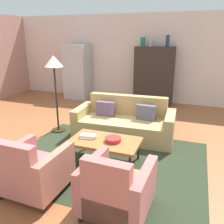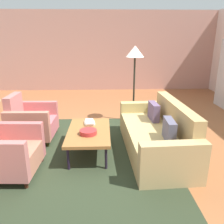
{
  "view_description": "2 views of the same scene",
  "coord_description": "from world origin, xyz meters",
  "px_view_note": "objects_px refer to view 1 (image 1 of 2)",
  "views": [
    {
      "loc": [
        1.97,
        -3.74,
        2.12
      ],
      "look_at": [
        0.51,
        0.27,
        0.73
      ],
      "focal_mm": 37.82,
      "sensor_mm": 36.0,
      "label": 1
    },
    {
      "loc": [
        4.15,
        -0.05,
        1.89
      ],
      "look_at": [
        0.73,
        0.08,
        0.77
      ],
      "focal_mm": 36.81,
      "sensor_mm": 36.0,
      "label": 2
    }
  ],
  "objects_px": {
    "book_stack": "(88,136)",
    "vase_tall": "(143,42)",
    "vase_round": "(151,43)",
    "refrigerator": "(77,72)",
    "vase_small": "(168,41)",
    "armchair_right": "(115,191)",
    "coffee_table": "(105,142)",
    "couch": "(125,124)",
    "armchair_left": "(33,172)",
    "fruit_bowl": "(113,140)",
    "floor_lamp": "(54,68)",
    "cabinet": "(154,76)"
  },
  "relations": [
    {
      "from": "book_stack",
      "to": "vase_tall",
      "type": "bearing_deg",
      "value": 90.07
    },
    {
      "from": "vase_round",
      "to": "refrigerator",
      "type": "relative_size",
      "value": 0.1
    },
    {
      "from": "vase_small",
      "to": "armchair_right",
      "type": "bearing_deg",
      "value": -88.17
    },
    {
      "from": "book_stack",
      "to": "vase_tall",
      "type": "height_order",
      "value": "vase_tall"
    },
    {
      "from": "armchair_right",
      "to": "vase_round",
      "type": "xyz_separation_m",
      "value": [
        -0.67,
        5.17,
        1.55
      ]
    },
    {
      "from": "coffee_table",
      "to": "vase_tall",
      "type": "xyz_separation_m",
      "value": [
        -0.32,
        4.0,
        1.56
      ]
    },
    {
      "from": "couch",
      "to": "vase_tall",
      "type": "relative_size",
      "value": 7.87
    },
    {
      "from": "armchair_right",
      "to": "book_stack",
      "type": "height_order",
      "value": "armchair_right"
    },
    {
      "from": "couch",
      "to": "vase_tall",
      "type": "xyz_separation_m",
      "value": [
        -0.31,
        2.81,
        1.65
      ]
    },
    {
      "from": "armchair_left",
      "to": "vase_small",
      "type": "xyz_separation_m",
      "value": [
        1.03,
        5.17,
        1.62
      ]
    },
    {
      "from": "refrigerator",
      "to": "vase_small",
      "type": "bearing_deg",
      "value": 1.9
    },
    {
      "from": "fruit_bowl",
      "to": "vase_tall",
      "type": "distance_m",
      "value": 4.29
    },
    {
      "from": "armchair_left",
      "to": "vase_round",
      "type": "distance_m",
      "value": 5.42
    },
    {
      "from": "refrigerator",
      "to": "coffee_table",
      "type": "bearing_deg",
      "value": -56.58
    },
    {
      "from": "coffee_table",
      "to": "floor_lamp",
      "type": "relative_size",
      "value": 0.7
    },
    {
      "from": "armchair_right",
      "to": "vase_tall",
      "type": "relative_size",
      "value": 3.24
    },
    {
      "from": "vase_small",
      "to": "fruit_bowl",
      "type": "bearing_deg",
      "value": -94.04
    },
    {
      "from": "fruit_bowl",
      "to": "vase_small",
      "type": "xyz_separation_m",
      "value": [
        0.28,
        4.0,
        1.53
      ]
    },
    {
      "from": "armchair_right",
      "to": "vase_round",
      "type": "bearing_deg",
      "value": 99.88
    },
    {
      "from": "cabinet",
      "to": "armchair_right",
      "type": "bearing_deg",
      "value": -84.31
    },
    {
      "from": "armchair_left",
      "to": "vase_round",
      "type": "height_order",
      "value": "vase_round"
    },
    {
      "from": "vase_small",
      "to": "refrigerator",
      "type": "bearing_deg",
      "value": -178.1
    },
    {
      "from": "couch",
      "to": "vase_small",
      "type": "height_order",
      "value": "vase_small"
    },
    {
      "from": "fruit_bowl",
      "to": "floor_lamp",
      "type": "distance_m",
      "value": 2.18
    },
    {
      "from": "vase_round",
      "to": "vase_small",
      "type": "bearing_deg",
      "value": 0.0
    },
    {
      "from": "cabinet",
      "to": "vase_tall",
      "type": "height_order",
      "value": "vase_tall"
    },
    {
      "from": "book_stack",
      "to": "vase_tall",
      "type": "xyz_separation_m",
      "value": [
        -0.0,
        4.01,
        1.5
      ]
    },
    {
      "from": "refrigerator",
      "to": "floor_lamp",
      "type": "bearing_deg",
      "value": -70.78
    },
    {
      "from": "couch",
      "to": "floor_lamp",
      "type": "bearing_deg",
      "value": 6.16
    },
    {
      "from": "coffee_table",
      "to": "vase_small",
      "type": "height_order",
      "value": "vase_small"
    },
    {
      "from": "vase_tall",
      "to": "floor_lamp",
      "type": "height_order",
      "value": "vase_tall"
    },
    {
      "from": "vase_tall",
      "to": "refrigerator",
      "type": "height_order",
      "value": "vase_tall"
    },
    {
      "from": "vase_tall",
      "to": "cabinet",
      "type": "bearing_deg",
      "value": 0.68
    },
    {
      "from": "book_stack",
      "to": "vase_round",
      "type": "height_order",
      "value": "vase_round"
    },
    {
      "from": "book_stack",
      "to": "cabinet",
      "type": "xyz_separation_m",
      "value": [
        0.4,
        4.01,
        0.47
      ]
    },
    {
      "from": "vase_round",
      "to": "floor_lamp",
      "type": "bearing_deg",
      "value": -115.77
    },
    {
      "from": "floor_lamp",
      "to": "refrigerator",
      "type": "bearing_deg",
      "value": 109.22
    },
    {
      "from": "armchair_right",
      "to": "couch",
      "type": "bearing_deg",
      "value": 106.88
    },
    {
      "from": "vase_round",
      "to": "floor_lamp",
      "type": "distance_m",
      "value": 3.42
    },
    {
      "from": "refrigerator",
      "to": "armchair_right",
      "type": "bearing_deg",
      "value": -57.96
    },
    {
      "from": "armchair_left",
      "to": "floor_lamp",
      "type": "xyz_separation_m",
      "value": [
        -0.94,
        2.11,
        1.1
      ]
    },
    {
      "from": "refrigerator",
      "to": "floor_lamp",
      "type": "xyz_separation_m",
      "value": [
        1.03,
        -2.96,
        0.52
      ]
    },
    {
      "from": "coffee_table",
      "to": "fruit_bowl",
      "type": "height_order",
      "value": "fruit_bowl"
    },
    {
      "from": "armchair_right",
      "to": "vase_tall",
      "type": "bearing_deg",
      "value": 102.59
    },
    {
      "from": "coffee_table",
      "to": "armchair_right",
      "type": "relative_size",
      "value": 1.36
    },
    {
      "from": "fruit_bowl",
      "to": "vase_round",
      "type": "relative_size",
      "value": 1.51
    },
    {
      "from": "vase_small",
      "to": "vase_tall",
      "type": "bearing_deg",
      "value": 180.0
    },
    {
      "from": "coffee_table",
      "to": "armchair_right",
      "type": "bearing_deg",
      "value": -62.89
    },
    {
      "from": "armchair_left",
      "to": "fruit_bowl",
      "type": "relative_size",
      "value": 3.17
    },
    {
      "from": "coffee_table",
      "to": "book_stack",
      "type": "bearing_deg",
      "value": -178.82
    }
  ]
}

